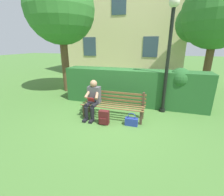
{
  "coord_description": "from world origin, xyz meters",
  "views": [
    {
      "loc": [
        -1.28,
        4.32,
        2.19
      ],
      "look_at": [
        0.0,
        0.1,
        0.68
      ],
      "focal_mm": 25.4,
      "sensor_mm": 36.0,
      "label": 1
    }
  ],
  "objects_px": {
    "handbag": "(131,121)",
    "lamp_post": "(170,44)",
    "backpack": "(104,118)",
    "tree_far": "(213,15)",
    "tree": "(59,11)",
    "person_seated": "(93,98)",
    "park_bench": "(114,104)"
  },
  "relations": [
    {
      "from": "handbag",
      "to": "lamp_post",
      "type": "distance_m",
      "value": 2.55
    },
    {
      "from": "backpack",
      "to": "tree_far",
      "type": "height_order",
      "value": "tree_far"
    },
    {
      "from": "tree",
      "to": "backpack",
      "type": "xyz_separation_m",
      "value": [
        -3.03,
        2.85,
        -3.32
      ]
    },
    {
      "from": "tree",
      "to": "tree_far",
      "type": "bearing_deg",
      "value": -162.64
    },
    {
      "from": "backpack",
      "to": "tree_far",
      "type": "xyz_separation_m",
      "value": [
        -3.42,
        -4.87,
        3.17
      ]
    },
    {
      "from": "person_seated",
      "to": "handbag",
      "type": "xyz_separation_m",
      "value": [
        -1.26,
        0.24,
        -0.48
      ]
    },
    {
      "from": "tree",
      "to": "lamp_post",
      "type": "distance_m",
      "value": 5.04
    },
    {
      "from": "person_seated",
      "to": "handbag",
      "type": "bearing_deg",
      "value": 169.38
    },
    {
      "from": "person_seated",
      "to": "backpack",
      "type": "distance_m",
      "value": 0.74
    },
    {
      "from": "backpack",
      "to": "person_seated",
      "type": "bearing_deg",
      "value": -37.59
    },
    {
      "from": "park_bench",
      "to": "tree",
      "type": "relative_size",
      "value": 0.38
    },
    {
      "from": "backpack",
      "to": "tree_far",
      "type": "bearing_deg",
      "value": -125.05
    },
    {
      "from": "tree",
      "to": "backpack",
      "type": "height_order",
      "value": "tree"
    },
    {
      "from": "park_bench",
      "to": "handbag",
      "type": "bearing_deg",
      "value": 146.82
    },
    {
      "from": "person_seated",
      "to": "backpack",
      "type": "xyz_separation_m",
      "value": [
        -0.49,
        0.38,
        -0.41
      ]
    },
    {
      "from": "tree_far",
      "to": "tree",
      "type": "bearing_deg",
      "value": 17.36
    },
    {
      "from": "tree_far",
      "to": "lamp_post",
      "type": "distance_m",
      "value": 4.08
    },
    {
      "from": "handbag",
      "to": "lamp_post",
      "type": "xyz_separation_m",
      "value": [
        -0.83,
        -1.27,
        2.05
      ]
    },
    {
      "from": "park_bench",
      "to": "lamp_post",
      "type": "bearing_deg",
      "value": -150.06
    },
    {
      "from": "handbag",
      "to": "tree",
      "type": "bearing_deg",
      "value": -35.5
    },
    {
      "from": "park_bench",
      "to": "handbag",
      "type": "height_order",
      "value": "park_bench"
    },
    {
      "from": "person_seated",
      "to": "handbag",
      "type": "relative_size",
      "value": 3.03
    },
    {
      "from": "park_bench",
      "to": "person_seated",
      "type": "bearing_deg",
      "value": 16.66
    },
    {
      "from": "park_bench",
      "to": "tree_far",
      "type": "height_order",
      "value": "tree_far"
    },
    {
      "from": "handbag",
      "to": "tree_far",
      "type": "relative_size",
      "value": 0.08
    },
    {
      "from": "person_seated",
      "to": "tree_far",
      "type": "relative_size",
      "value": 0.23
    },
    {
      "from": "backpack",
      "to": "lamp_post",
      "type": "distance_m",
      "value": 2.91
    },
    {
      "from": "person_seated",
      "to": "backpack",
      "type": "bearing_deg",
      "value": 142.41
    },
    {
      "from": "backpack",
      "to": "lamp_post",
      "type": "relative_size",
      "value": 0.12
    },
    {
      "from": "person_seated",
      "to": "lamp_post",
      "type": "height_order",
      "value": "lamp_post"
    },
    {
      "from": "lamp_post",
      "to": "park_bench",
      "type": "bearing_deg",
      "value": 29.94
    },
    {
      "from": "park_bench",
      "to": "handbag",
      "type": "distance_m",
      "value": 0.83
    }
  ]
}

